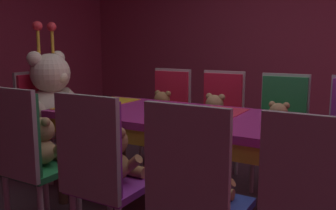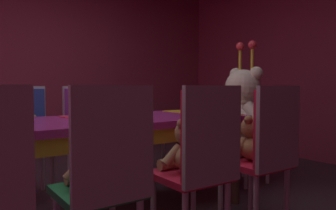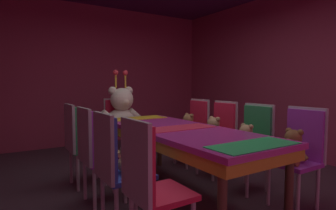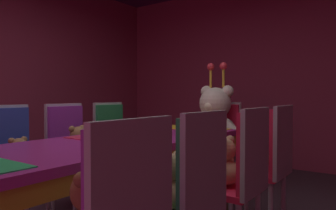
{
  "view_description": "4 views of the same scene",
  "coord_description": "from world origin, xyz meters",
  "px_view_note": "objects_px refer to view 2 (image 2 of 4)",
  "views": [
    {
      "loc": [
        -2.32,
        -1.01,
        1.24
      ],
      "look_at": [
        0.16,
        0.44,
        0.76
      ],
      "focal_mm": 39.28,
      "sensor_mm": 36.0,
      "label": 1
    },
    {
      "loc": [
        2.31,
        -0.96,
        0.98
      ],
      "look_at": [
        -0.11,
        0.73,
        0.82
      ],
      "focal_mm": 35.65,
      "sensor_mm": 36.0,
      "label": 2
    },
    {
      "loc": [
        -1.72,
        -2.48,
        1.22
      ],
      "look_at": [
        0.17,
        0.5,
        0.95
      ],
      "focal_mm": 30.0,
      "sensor_mm": 36.0,
      "label": 3
    },
    {
      "loc": [
        1.71,
        -1.69,
        1.06
      ],
      "look_at": [
        0.2,
        0.4,
        0.99
      ],
      "focal_mm": 34.77,
      "sensor_mm": 36.0,
      "label": 4
    }
  ],
  "objects_px": {
    "chair_left_2": "(86,125)",
    "throne_chair": "(253,124)",
    "teddy_left_3": "(144,123)",
    "chair_right_3": "(268,144)",
    "teddy_left_1": "(28,133)",
    "teddy_right_1": "(95,162)",
    "teddy_right_3": "(251,141)",
    "chair_left_1": "(25,129)",
    "king_teddy_bear": "(242,108)",
    "chair_right_1": "(107,166)",
    "teddy_left_2": "(92,126)",
    "banquet_table": "(95,131)",
    "teddy_right_2": "(188,149)",
    "chair_left_3": "(137,122)",
    "chair_right_2": "(203,153)"
  },
  "relations": [
    {
      "from": "chair_left_2",
      "to": "throne_chair",
      "type": "height_order",
      "value": "same"
    },
    {
      "from": "teddy_left_3",
      "to": "chair_left_2",
      "type": "bearing_deg",
      "value": -103.73
    },
    {
      "from": "chair_right_3",
      "to": "teddy_left_1",
      "type": "bearing_deg",
      "value": 35.37
    },
    {
      "from": "teddy_right_1",
      "to": "teddy_right_3",
      "type": "xyz_separation_m",
      "value": [
        0.04,
        1.15,
        0.01
      ]
    },
    {
      "from": "chair_left_1",
      "to": "teddy_left_3",
      "type": "relative_size",
      "value": 2.89
    },
    {
      "from": "teddy_right_1",
      "to": "chair_right_3",
      "type": "bearing_deg",
      "value": -99.14
    },
    {
      "from": "teddy_right_1",
      "to": "king_teddy_bear",
      "type": "height_order",
      "value": "king_teddy_bear"
    },
    {
      "from": "chair_left_1",
      "to": "throne_chair",
      "type": "relative_size",
      "value": 1.0
    },
    {
      "from": "chair_right_1",
      "to": "throne_chair",
      "type": "distance_m",
      "value": 2.21
    },
    {
      "from": "chair_right_3",
      "to": "teddy_right_3",
      "type": "relative_size",
      "value": 2.89
    },
    {
      "from": "teddy_left_1",
      "to": "teddy_right_3",
      "type": "distance_m",
      "value": 1.88
    },
    {
      "from": "chair_left_1",
      "to": "king_teddy_bear",
      "type": "relative_size",
      "value": 1.01
    },
    {
      "from": "teddy_left_2",
      "to": "chair_right_1",
      "type": "height_order",
      "value": "chair_right_1"
    },
    {
      "from": "king_teddy_bear",
      "to": "chair_right_1",
      "type": "bearing_deg",
      "value": 24.52
    },
    {
      "from": "chair_left_1",
      "to": "throne_chair",
      "type": "distance_m",
      "value": 2.23
    },
    {
      "from": "teddy_left_3",
      "to": "teddy_right_1",
      "type": "relative_size",
      "value": 1.05
    },
    {
      "from": "chair_left_2",
      "to": "teddy_right_3",
      "type": "bearing_deg",
      "value": 19.78
    },
    {
      "from": "banquet_table",
      "to": "teddy_left_1",
      "type": "distance_m",
      "value": 0.81
    },
    {
      "from": "chair_right_3",
      "to": "king_teddy_bear",
      "type": "height_order",
      "value": "king_teddy_bear"
    },
    {
      "from": "teddy_left_3",
      "to": "teddy_right_2",
      "type": "relative_size",
      "value": 0.97
    },
    {
      "from": "king_teddy_bear",
      "to": "teddy_right_1",
      "type": "bearing_deg",
      "value": 20.71
    },
    {
      "from": "teddy_left_2",
      "to": "chair_right_1",
      "type": "bearing_deg",
      "value": -19.65
    },
    {
      "from": "chair_left_3",
      "to": "chair_right_2",
      "type": "height_order",
      "value": "same"
    },
    {
      "from": "chair_right_1",
      "to": "king_teddy_bear",
      "type": "relative_size",
      "value": 1.01
    },
    {
      "from": "banquet_table",
      "to": "chair_left_2",
      "type": "xyz_separation_m",
      "value": [
        -0.88,
        0.27,
        -0.06
      ]
    },
    {
      "from": "teddy_left_2",
      "to": "teddy_right_2",
      "type": "distance_m",
      "value": 1.47
    },
    {
      "from": "banquet_table",
      "to": "teddy_right_1",
      "type": "relative_size",
      "value": 7.34
    },
    {
      "from": "chair_left_2",
      "to": "chair_left_3",
      "type": "relative_size",
      "value": 1.0
    },
    {
      "from": "chair_right_1",
      "to": "teddy_right_3",
      "type": "distance_m",
      "value": 1.15
    },
    {
      "from": "teddy_right_3",
      "to": "king_teddy_bear",
      "type": "distance_m",
      "value": 1.04
    },
    {
      "from": "teddy_right_3",
      "to": "throne_chair",
      "type": "bearing_deg",
      "value": -50.09
    },
    {
      "from": "chair_right_1",
      "to": "teddy_left_2",
      "type": "bearing_deg",
      "value": -19.65
    },
    {
      "from": "chair_left_2",
      "to": "chair_left_3",
      "type": "height_order",
      "value": "same"
    },
    {
      "from": "chair_left_2",
      "to": "teddy_right_1",
      "type": "relative_size",
      "value": 3.03
    },
    {
      "from": "banquet_table",
      "to": "chair_left_1",
      "type": "bearing_deg",
      "value": -160.88
    },
    {
      "from": "chair_left_1",
      "to": "teddy_left_2",
      "type": "relative_size",
      "value": 2.86
    },
    {
      "from": "chair_right_2",
      "to": "teddy_right_2",
      "type": "relative_size",
      "value": 2.81
    },
    {
      "from": "chair_right_1",
      "to": "teddy_right_2",
      "type": "bearing_deg",
      "value": -78.84
    },
    {
      "from": "banquet_table",
      "to": "teddy_right_3",
      "type": "xyz_separation_m",
      "value": [
        0.74,
        0.85,
        -0.06
      ]
    },
    {
      "from": "teddy_right_3",
      "to": "chair_left_1",
      "type": "bearing_deg",
      "value": 35.43
    },
    {
      "from": "chair_left_1",
      "to": "teddy_right_2",
      "type": "bearing_deg",
      "value": 20.1
    },
    {
      "from": "chair_left_2",
      "to": "teddy_right_3",
      "type": "xyz_separation_m",
      "value": [
        1.62,
        0.58,
        -0.0
      ]
    },
    {
      "from": "chair_right_3",
      "to": "king_teddy_bear",
      "type": "bearing_deg",
      "value": -38.77
    },
    {
      "from": "banquet_table",
      "to": "chair_right_3",
      "type": "bearing_deg",
      "value": 43.78
    },
    {
      "from": "chair_left_2",
      "to": "king_teddy_bear",
      "type": "xyz_separation_m",
      "value": [
        0.88,
        1.3,
        0.17
      ]
    },
    {
      "from": "chair_left_2",
      "to": "throne_chair",
      "type": "distance_m",
      "value": 1.71
    },
    {
      "from": "throne_chair",
      "to": "king_teddy_bear",
      "type": "bearing_deg",
      "value": -0.0
    },
    {
      "from": "chair_left_1",
      "to": "chair_right_2",
      "type": "height_order",
      "value": "same"
    },
    {
      "from": "chair_left_3",
      "to": "teddy_left_3",
      "type": "bearing_deg",
      "value": 0.0
    },
    {
      "from": "chair_left_1",
      "to": "chair_right_3",
      "type": "height_order",
      "value": "same"
    }
  ]
}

